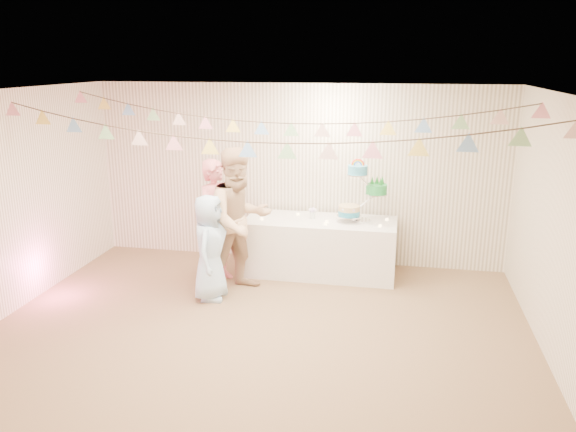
% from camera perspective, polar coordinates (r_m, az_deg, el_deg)
% --- Properties ---
extents(floor, '(6.00, 6.00, 0.00)m').
position_cam_1_polar(floor, '(6.31, -3.26, -11.98)').
color(floor, brown).
rests_on(floor, ground).
extents(ceiling, '(6.00, 6.00, 0.00)m').
position_cam_1_polar(ceiling, '(5.60, -3.67, 12.32)').
color(ceiling, silver).
rests_on(ceiling, ground).
extents(back_wall, '(6.00, 6.00, 0.00)m').
position_cam_1_polar(back_wall, '(8.19, 0.92, 4.24)').
color(back_wall, white).
rests_on(back_wall, ground).
extents(front_wall, '(6.00, 6.00, 0.00)m').
position_cam_1_polar(front_wall, '(3.62, -13.57, -11.50)').
color(front_wall, white).
rests_on(front_wall, ground).
extents(right_wall, '(5.00, 5.00, 0.00)m').
position_cam_1_polar(right_wall, '(5.86, 26.29, -2.09)').
color(right_wall, white).
rests_on(right_wall, ground).
extents(table, '(2.08, 0.83, 0.78)m').
position_cam_1_polar(table, '(7.88, 3.28, -3.12)').
color(table, white).
rests_on(table, floor).
extents(cake_stand, '(0.72, 0.42, 0.80)m').
position_cam_1_polar(cake_stand, '(7.66, 7.50, 2.17)').
color(cake_stand, silver).
rests_on(cake_stand, table).
extents(cake_bottom, '(0.31, 0.31, 0.15)m').
position_cam_1_polar(cake_bottom, '(7.69, 6.27, -0.17)').
color(cake_bottom, teal).
rests_on(cake_bottom, cake_stand).
extents(cake_middle, '(0.27, 0.27, 0.22)m').
position_cam_1_polar(cake_middle, '(7.75, 8.86, 1.92)').
color(cake_middle, '#1D883A').
rests_on(cake_middle, cake_stand).
extents(cake_top_tier, '(0.25, 0.25, 0.19)m').
position_cam_1_polar(cake_top_tier, '(7.59, 7.09, 3.78)').
color(cake_top_tier, '#3D9BBF').
rests_on(cake_top_tier, cake_stand).
extents(platter, '(0.35, 0.35, 0.02)m').
position_cam_1_polar(platter, '(7.81, -0.88, -0.42)').
color(platter, white).
rests_on(platter, table).
extents(posy, '(0.13, 0.13, 0.15)m').
position_cam_1_polar(posy, '(7.81, 2.51, 0.08)').
color(posy, white).
rests_on(posy, table).
extents(person_adult_a, '(0.64, 0.73, 1.67)m').
position_cam_1_polar(person_adult_a, '(7.55, -7.21, -0.51)').
color(person_adult_a, '#E87983').
rests_on(person_adult_a, floor).
extents(person_adult_b, '(1.14, 1.15, 1.88)m').
position_cam_1_polar(person_adult_b, '(7.16, -4.92, -0.49)').
color(person_adult_b, tan).
rests_on(person_adult_b, floor).
extents(person_child, '(0.44, 0.67, 1.34)m').
position_cam_1_polar(person_child, '(7.03, -7.96, -3.18)').
color(person_child, '#B0D5FA').
rests_on(person_child, floor).
extents(bunting_back, '(5.60, 1.10, 0.40)m').
position_cam_1_polar(bunting_back, '(6.68, -1.21, 10.74)').
color(bunting_back, pink).
rests_on(bunting_back, ceiling).
extents(bunting_front, '(5.60, 0.90, 0.36)m').
position_cam_1_polar(bunting_front, '(5.43, -4.16, 9.24)').
color(bunting_front, '#72A5E5').
rests_on(bunting_front, ceiling).
extents(tealight_0, '(0.04, 0.04, 0.03)m').
position_cam_1_polar(tealight_0, '(7.76, -2.69, -0.27)').
color(tealight_0, '#FFD88C').
rests_on(tealight_0, table).
extents(tealight_1, '(0.04, 0.04, 0.03)m').
position_cam_1_polar(tealight_1, '(7.98, 1.01, 0.19)').
color(tealight_1, '#FFD88C').
rests_on(tealight_1, table).
extents(tealight_2, '(0.04, 0.04, 0.03)m').
position_cam_1_polar(tealight_2, '(7.53, 3.85, -0.78)').
color(tealight_2, '#FFD88C').
rests_on(tealight_2, table).
extents(tealight_3, '(0.04, 0.04, 0.03)m').
position_cam_1_polar(tealight_3, '(7.93, 6.05, 0.01)').
color(tealight_3, '#FFD88C').
rests_on(tealight_3, table).
extents(tealight_4, '(0.04, 0.04, 0.03)m').
position_cam_1_polar(tealight_4, '(7.52, 9.34, -0.99)').
color(tealight_4, '#FFD88C').
rests_on(tealight_4, table).
extents(tealight_5, '(0.04, 0.04, 0.03)m').
position_cam_1_polar(tealight_5, '(7.84, 10.01, -0.34)').
color(tealight_5, '#FFD88C').
rests_on(tealight_5, table).
extents(tealight_6, '(0.04, 0.04, 0.03)m').
position_cam_1_polar(tealight_6, '(7.64, 3.96, -0.55)').
color(tealight_6, '#FFD88C').
rests_on(tealight_6, table).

